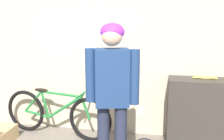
% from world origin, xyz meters
% --- Properties ---
extents(wall_back, '(8.00, 0.07, 2.60)m').
position_xyz_m(wall_back, '(0.00, 2.24, 1.30)').
color(wall_back, beige).
rests_on(wall_back, ground_plane).
extents(side_shelf, '(1.01, 0.37, 0.92)m').
position_xyz_m(side_shelf, '(1.44, 2.01, 0.46)').
color(side_shelf, '#38332D').
rests_on(side_shelf, ground_plane).
extents(person, '(0.57, 0.31, 1.65)m').
position_xyz_m(person, '(0.33, 1.16, 1.00)').
color(person, '#23283D').
rests_on(person, ground_plane).
extents(bicycle, '(1.69, 0.46, 0.71)m').
position_xyz_m(bicycle, '(-0.64, 1.92, 0.34)').
color(bicycle, black).
rests_on(bicycle, ground_plane).
extents(banana, '(0.33, 0.09, 0.03)m').
position_xyz_m(banana, '(1.39, 2.04, 0.93)').
color(banana, '#EAD64C').
rests_on(banana, side_shelf).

